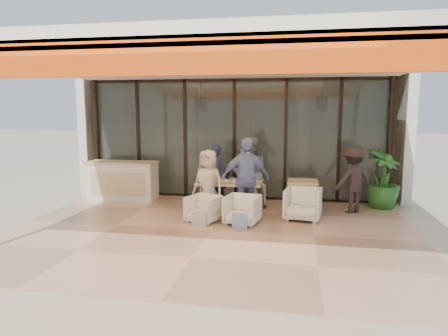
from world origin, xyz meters
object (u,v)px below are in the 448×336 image
object	(u,v)px
chair_near_left	(203,208)
side_chair	(303,203)
standing_woman	(353,180)
diner_periwinkle	(246,178)
diner_grey	(250,173)
potted_palm	(383,180)
dining_table	(230,183)
side_table	(303,185)
chair_near_right	(242,208)
host_counter	(122,180)
diner_cream	(208,183)
diner_navy	(216,176)
chair_far_left	(220,189)
chair_far_right	(252,192)

from	to	relation	value
chair_near_left	side_chair	size ratio (longest dim) A/B	0.82
chair_near_left	standing_woman	distance (m)	3.53
diner_periwinkle	side_chair	distance (m)	1.36
chair_near_left	diner_grey	distance (m)	1.72
chair_near_left	potted_palm	xyz separation A→B (m)	(4.02, 1.96, 0.40)
dining_table	side_table	size ratio (longest dim) A/B	2.01
chair_near_right	diner_periwinkle	size ratio (longest dim) A/B	0.38
side_table	chair_near_left	bearing A→B (deg)	-147.89
host_counter	diner_cream	world-z (taller)	diner_cream
diner_grey	diner_cream	bearing A→B (deg)	27.30
chair_near_left	potted_palm	bearing A→B (deg)	45.53
diner_navy	potted_palm	distance (m)	4.06
diner_grey	side_table	xyz separation A→B (m)	(1.26, -0.08, -0.24)
dining_table	diner_navy	distance (m)	0.61
diner_cream	potted_palm	distance (m)	4.27
chair_near_right	potted_palm	world-z (taller)	potted_palm
chair_far_left	chair_near_left	distance (m)	1.90
diner_periwinkle	dining_table	bearing A→B (deg)	111.59
chair_far_right	chair_near_left	bearing A→B (deg)	50.45
host_counter	diner_grey	bearing A→B (deg)	-4.62
chair_near_left	chair_far_left	bearing A→B (deg)	109.53
side_table	diner_grey	bearing A→B (deg)	176.15
chair_far_right	chair_near_right	xyz separation A→B (m)	(0.00, -1.90, 0.04)
diner_navy	potted_palm	size ratio (longest dim) A/B	1.09
dining_table	chair_near_left	distance (m)	1.10
host_counter	potted_palm	xyz separation A→B (m)	(6.62, 0.28, 0.19)
chair_near_right	standing_woman	world-z (taller)	standing_woman
chair_far_left	chair_near_left	size ratio (longest dim) A/B	1.10
chair_far_right	diner_grey	distance (m)	0.76
chair_near_left	diner_cream	world-z (taller)	diner_cream
chair_far_right	chair_near_left	distance (m)	2.08
diner_navy	diner_periwinkle	bearing A→B (deg)	146.81
chair_near_right	diner_periwinkle	bearing A→B (deg)	100.69
diner_cream	standing_woman	size ratio (longest dim) A/B	0.96
diner_cream	standing_woman	xyz separation A→B (m)	(3.23, 0.85, 0.03)
standing_woman	potted_palm	world-z (taller)	standing_woman
host_counter	diner_grey	distance (m)	3.47
diner_cream	chair_far_left	bearing A→B (deg)	108.16
standing_woman	potted_palm	distance (m)	0.99
dining_table	diner_periwinkle	size ratio (longest dim) A/B	0.83
side_chair	standing_woman	bearing A→B (deg)	42.69
diner_periwinkle	potted_palm	xyz separation A→B (m)	(3.18, 1.46, -0.18)
diner_periwinkle	chair_far_left	bearing A→B (deg)	99.36
chair_far_left	potted_palm	world-z (taller)	potted_palm
dining_table	chair_far_left	world-z (taller)	dining_table
diner_cream	side_table	distance (m)	2.25
dining_table	diner_cream	xyz separation A→B (m)	(-0.41, -0.46, 0.07)
chair_near_left	potted_palm	world-z (taller)	potted_palm
host_counter	diner_periwinkle	world-z (taller)	diner_periwinkle
chair_far_right	diner_periwinkle	xyz separation A→B (m)	(0.00, -1.40, 0.60)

